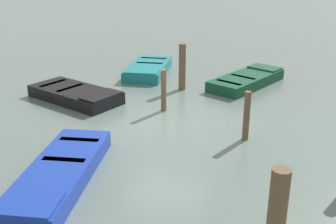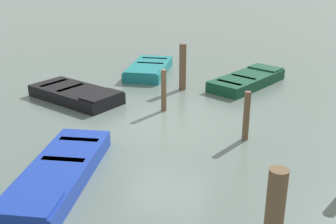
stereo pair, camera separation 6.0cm
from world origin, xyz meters
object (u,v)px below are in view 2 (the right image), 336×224
(mooring_piling_far_left, at_px, (164,91))
(mooring_piling_far_right, at_px, (183,67))
(rowboat_blue, at_px, (58,173))
(rowboat_dark_green, at_px, (247,80))
(rowboat_black, at_px, (76,94))
(mooring_piling_near_right, at_px, (246,116))
(rowboat_teal, at_px, (149,69))

(mooring_piling_far_left, relative_size, mooring_piling_far_right, 0.79)
(rowboat_blue, bearing_deg, mooring_piling_far_left, 160.61)
(rowboat_dark_green, bearing_deg, rowboat_blue, -175.13)
(rowboat_blue, bearing_deg, mooring_piling_far_right, 163.94)
(mooring_piling_far_left, height_order, mooring_piling_far_right, mooring_piling_far_right)
(rowboat_black, height_order, mooring_piling_far_right, mooring_piling_far_right)
(rowboat_dark_green, height_order, rowboat_black, same)
(rowboat_dark_green, distance_m, mooring_piling_far_right, 2.67)
(rowboat_blue, xyz_separation_m, mooring_piling_far_right, (-7.38, 0.64, 0.65))
(rowboat_dark_green, xyz_separation_m, mooring_piling_near_right, (5.08, 0.69, 0.47))
(rowboat_dark_green, xyz_separation_m, mooring_piling_far_left, (3.68, -2.15, 0.47))
(rowboat_dark_green, relative_size, rowboat_black, 1.04)
(rowboat_blue, height_order, mooring_piling_far_right, mooring_piling_far_right)
(rowboat_blue, distance_m, rowboat_black, 5.61)
(rowboat_teal, relative_size, mooring_piling_far_right, 2.01)
(rowboat_black, distance_m, mooring_piling_near_right, 6.26)
(rowboat_teal, relative_size, rowboat_black, 0.95)
(mooring_piling_far_right, bearing_deg, mooring_piling_far_left, 2.11)
(mooring_piling_near_right, bearing_deg, mooring_piling_far_left, -116.19)
(rowboat_teal, distance_m, mooring_piling_far_right, 2.66)
(rowboat_black, height_order, mooring_piling_far_left, mooring_piling_far_left)
(rowboat_blue, xyz_separation_m, mooring_piling_near_right, (-3.61, 3.57, 0.47))
(rowboat_blue, height_order, mooring_piling_near_right, mooring_piling_near_right)
(rowboat_dark_green, height_order, rowboat_blue, same)
(rowboat_teal, relative_size, mooring_piling_far_left, 2.53)
(rowboat_teal, height_order, rowboat_black, same)
(mooring_piling_near_right, distance_m, mooring_piling_far_left, 3.16)
(rowboat_black, relative_size, mooring_piling_far_left, 2.67)
(mooring_piling_near_right, bearing_deg, rowboat_black, -103.12)
(rowboat_teal, bearing_deg, mooring_piling_far_right, 41.74)
(rowboat_dark_green, xyz_separation_m, rowboat_teal, (-0.34, -4.22, 0.00))
(mooring_piling_near_right, bearing_deg, rowboat_blue, -44.73)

